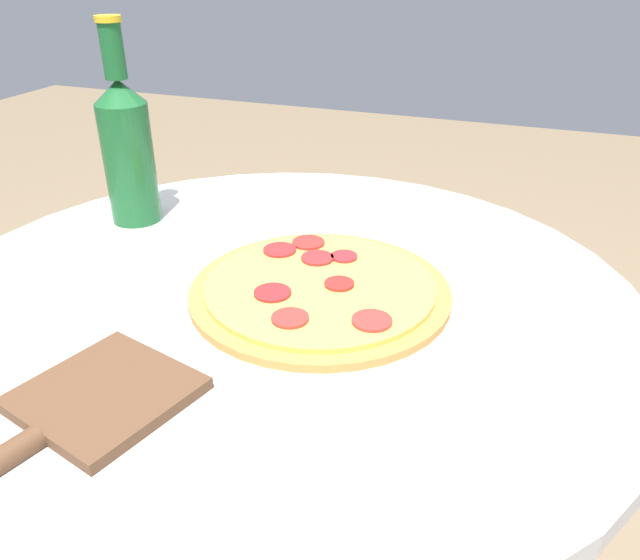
{
  "coord_description": "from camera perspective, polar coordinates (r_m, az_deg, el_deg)",
  "views": [
    {
      "loc": [
        0.59,
        0.28,
        1.15
      ],
      "look_at": [
        -0.01,
        0.05,
        0.8
      ],
      "focal_mm": 35.0,
      "sensor_mm": 36.0,
      "label": 1
    }
  ],
  "objects": [
    {
      "name": "beer_bottle",
      "position": [
        0.94,
        -17.23,
        11.59
      ],
      "size": [
        0.07,
        0.07,
        0.28
      ],
      "color": "#195628",
      "rests_on": "table"
    },
    {
      "name": "pizza_paddle",
      "position": [
        0.6,
        -20.89,
        -10.94
      ],
      "size": [
        0.26,
        0.17,
        0.02
      ],
      "rotation": [
        0.0,
        0.0,
        -0.26
      ],
      "color": "brown",
      "rests_on": "table"
    },
    {
      "name": "pizza",
      "position": [
        0.73,
        -0.02,
        -0.81
      ],
      "size": [
        0.31,
        0.31,
        0.02
      ],
      "color": "#B77F3D",
      "rests_on": "table"
    },
    {
      "name": "table",
      "position": [
        0.85,
        -3.54,
        -11.45
      ],
      "size": [
        0.86,
        0.86,
        0.78
      ],
      "color": "silver",
      "rests_on": "ground_plane"
    }
  ]
}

